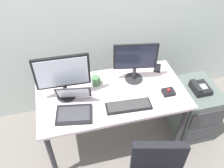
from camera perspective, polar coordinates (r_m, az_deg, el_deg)
ground_plane at (r=2.87m, az=0.00°, el=-12.89°), size 8.00×8.00×0.00m
desk at (r=2.35m, az=0.00°, el=-3.70°), size 1.41×0.72×0.75m
file_cabinet at (r=2.89m, az=18.47°, el=-5.67°), size 0.42×0.53×0.63m
desk_phone at (r=2.64m, az=20.10°, el=-0.91°), size 0.17×0.20×0.09m
monitor_main at (r=2.12m, az=-11.63°, el=2.17°), size 0.48×0.18×0.46m
monitor_side at (r=2.30m, az=5.54°, el=5.72°), size 0.41×0.18×0.42m
keyboard at (r=2.17m, az=3.96°, el=-5.22°), size 0.42×0.16×0.03m
laptop at (r=2.13m, az=-9.02°, el=-5.26°), size 0.36×0.37×0.22m
trackball_mouse at (r=2.33m, az=13.21°, el=-1.82°), size 0.11×0.09×0.07m
coffee_mug at (r=2.36m, az=-3.84°, el=0.78°), size 0.09×0.08×0.09m
cell_phone at (r=2.61m, az=10.67°, el=3.77°), size 0.13×0.16×0.01m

